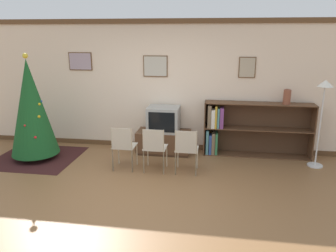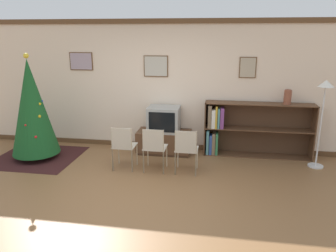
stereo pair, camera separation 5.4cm
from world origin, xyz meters
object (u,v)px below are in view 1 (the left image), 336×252
at_px(folding_chair_left, 123,145).
at_px(folding_chair_right, 186,148).
at_px(folding_chair_center, 154,147).
at_px(standing_lamp, 323,101).
at_px(christmas_tree, 31,108).
at_px(bookshelf, 241,129).
at_px(television, 164,119).
at_px(vase, 287,97).
at_px(tv_console, 164,142).

bearing_deg(folding_chair_left, folding_chair_right, 0.00).
relative_size(folding_chair_center, folding_chair_right, 1.00).
relative_size(folding_chair_left, standing_lamp, 0.50).
bearing_deg(standing_lamp, christmas_tree, -175.81).
distance_m(folding_chair_center, standing_lamp, 3.13).
bearing_deg(folding_chair_right, bookshelf, 48.76).
relative_size(folding_chair_left, bookshelf, 0.39).
xyz_separation_m(folding_chair_right, standing_lamp, (2.37, 0.71, 0.78)).
height_order(television, folding_chair_center, television).
bearing_deg(bookshelf, standing_lamp, -17.11).
xyz_separation_m(television, standing_lamp, (2.94, -0.30, 0.53)).
bearing_deg(christmas_tree, folding_chair_center, -7.17).
distance_m(folding_chair_center, vase, 2.74).
bearing_deg(folding_chair_center, standing_lamp, 13.52).
xyz_separation_m(television, vase, (2.39, 0.08, 0.52)).
bearing_deg(television, folding_chair_left, -119.51).
bearing_deg(folding_chair_right, vase, 30.80).
relative_size(tv_console, bookshelf, 0.52).
xyz_separation_m(folding_chair_center, vase, (2.39, 1.09, 0.77)).
xyz_separation_m(folding_chair_center, standing_lamp, (2.94, 0.71, 0.78)).
distance_m(tv_console, television, 0.49).
relative_size(television, vase, 2.20).
height_order(tv_console, standing_lamp, standing_lamp).
bearing_deg(folding_chair_left, bookshelf, 27.95).
bearing_deg(standing_lamp, television, 174.17).
distance_m(television, folding_chair_center, 1.04).
bearing_deg(television, bookshelf, 4.54).
bearing_deg(standing_lamp, folding_chair_left, -168.61).
bearing_deg(christmas_tree, folding_chair_right, -5.84).
relative_size(folding_chair_center, standing_lamp, 0.50).
height_order(christmas_tree, vase, christmas_tree).
bearing_deg(tv_console, vase, 1.82).
distance_m(folding_chair_left, standing_lamp, 3.67).
distance_m(television, standing_lamp, 3.01).
height_order(christmas_tree, bookshelf, christmas_tree).
height_order(christmas_tree, folding_chair_center, christmas_tree).
xyz_separation_m(television, bookshelf, (1.56, 0.12, -0.18)).
bearing_deg(tv_console, christmas_tree, -164.20).
bearing_deg(vase, folding_chair_center, -155.58).
bearing_deg(christmas_tree, tv_console, 15.80).
relative_size(tv_console, television, 1.72).
bearing_deg(bookshelf, folding_chair_left, -152.05).
distance_m(christmas_tree, tv_console, 2.69).
distance_m(television, bookshelf, 1.58).
height_order(folding_chair_right, bookshelf, bookshelf).
distance_m(folding_chair_center, folding_chair_right, 0.57).
bearing_deg(vase, standing_lamp, -34.65).
xyz_separation_m(folding_chair_center, bookshelf, (1.56, 1.13, 0.07)).
bearing_deg(bookshelf, television, -175.46).
xyz_separation_m(folding_chair_left, folding_chair_right, (1.14, 0.00, 0.00)).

